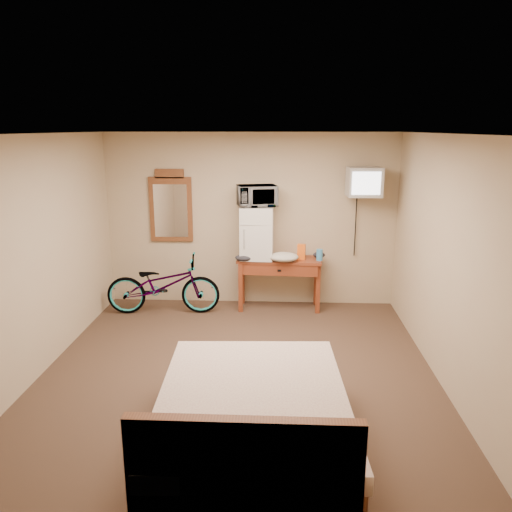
# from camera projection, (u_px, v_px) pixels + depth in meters

# --- Properties ---
(room) EXTENTS (4.60, 4.64, 2.50)m
(room) POSITION_uv_depth(u_px,v_px,m) (237.00, 261.00, 5.03)
(room) COLOR #3F2D1F
(room) RESTS_ON ground
(desk) EXTENTS (1.21, 0.52, 0.75)m
(desk) POSITION_uv_depth(u_px,v_px,m) (279.00, 268.00, 7.11)
(desk) COLOR maroon
(desk) RESTS_ON floor
(mini_fridge) EXTENTS (0.47, 0.46, 0.75)m
(mini_fridge) POSITION_uv_depth(u_px,v_px,m) (257.00, 233.00, 7.03)
(mini_fridge) COLOR silver
(mini_fridge) RESTS_ON desk
(microwave) EXTENTS (0.60, 0.47, 0.29)m
(microwave) POSITION_uv_depth(u_px,v_px,m) (257.00, 196.00, 6.90)
(microwave) COLOR silver
(microwave) RESTS_ON mini_fridge
(snack_bag) EXTENTS (0.12, 0.08, 0.22)m
(snack_bag) POSITION_uv_depth(u_px,v_px,m) (301.00, 252.00, 7.03)
(snack_bag) COLOR orange
(snack_bag) RESTS_ON desk
(blue_cup) EXTENTS (0.09, 0.09, 0.16)m
(blue_cup) POSITION_uv_depth(u_px,v_px,m) (319.00, 255.00, 6.98)
(blue_cup) COLOR #3B8DCB
(blue_cup) RESTS_ON desk
(cloth_cream) EXTENTS (0.41, 0.32, 0.13)m
(cloth_cream) POSITION_uv_depth(u_px,v_px,m) (284.00, 257.00, 6.93)
(cloth_cream) COLOR beige
(cloth_cream) RESTS_ON desk
(cloth_dark_a) EXTENTS (0.24, 0.18, 0.09)m
(cloth_dark_a) POSITION_uv_depth(u_px,v_px,m) (244.00, 258.00, 6.96)
(cloth_dark_a) COLOR black
(cloth_dark_a) RESTS_ON desk
(cloth_dark_b) EXTENTS (0.17, 0.14, 0.08)m
(cloth_dark_b) POSITION_uv_depth(u_px,v_px,m) (319.00, 255.00, 7.14)
(cloth_dark_b) COLOR black
(cloth_dark_b) RESTS_ON desk
(crt_television) EXTENTS (0.47, 0.58, 0.40)m
(crt_television) POSITION_uv_depth(u_px,v_px,m) (364.00, 182.00, 6.77)
(crt_television) COLOR black
(crt_television) RESTS_ON room
(wall_mirror) EXTENTS (0.62, 0.04, 1.05)m
(wall_mirror) POSITION_uv_depth(u_px,v_px,m) (171.00, 207.00, 7.24)
(wall_mirror) COLOR brown
(wall_mirror) RESTS_ON room
(bicycle) EXTENTS (1.62, 0.68, 0.83)m
(bicycle) POSITION_uv_depth(u_px,v_px,m) (163.00, 285.00, 7.00)
(bicycle) COLOR black
(bicycle) RESTS_ON floor
(bed) EXTENTS (1.57, 2.03, 0.90)m
(bed) POSITION_uv_depth(u_px,v_px,m) (252.00, 423.00, 3.93)
(bed) COLOR brown
(bed) RESTS_ON floor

